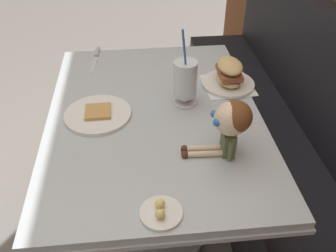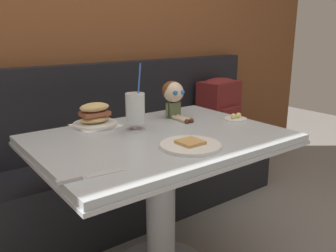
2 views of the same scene
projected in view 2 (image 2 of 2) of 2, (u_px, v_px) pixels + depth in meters
name	position (u px, v px, depth m)	size (l,w,h in m)	color
wood_panel_wall	(76.00, 30.00, 2.16)	(4.40, 0.08, 2.40)	brown
booth_bench	(102.00, 175.00, 2.20)	(2.60, 0.48, 1.00)	black
diner_table	(160.00, 175.00, 1.66)	(1.11, 0.81, 0.74)	#B2BCC1
toast_plate	(190.00, 145.00, 1.44)	(0.25, 0.25, 0.03)	white
milkshake_glass	(135.00, 110.00, 1.65)	(0.10, 0.10, 0.32)	silver
sandwich_plate	(95.00, 117.00, 1.75)	(0.22, 0.22, 0.12)	white
butter_saucer	(236.00, 118.00, 1.87)	(0.12, 0.12, 0.04)	white
butter_knife	(80.00, 178.00, 1.13)	(0.24, 0.04, 0.01)	silver
seated_doll	(173.00, 94.00, 1.89)	(0.12, 0.22, 0.20)	#5B6642
backpack	(219.00, 104.00, 2.66)	(0.32, 0.28, 0.41)	maroon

